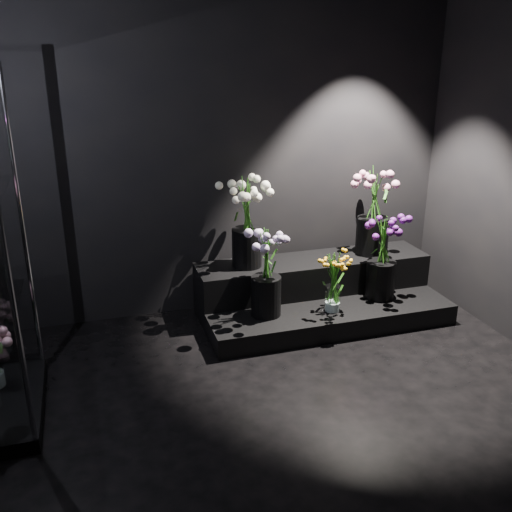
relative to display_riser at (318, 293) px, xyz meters
name	(u,v)px	position (x,y,z in m)	size (l,w,h in m)	color
floor	(303,447)	(-0.76, -1.60, -0.18)	(4.00, 4.00, 0.00)	black
wall_back	(216,145)	(-0.76, 0.40, 1.22)	(4.00, 4.00, 0.00)	black
display_riser	(318,293)	(0.00, 0.00, 0.00)	(2.00, 0.89, 0.44)	black
bouquet_orange_bells	(334,281)	(-0.01, -0.32, 0.24)	(0.26, 0.26, 0.50)	white
bouquet_lilac	(266,268)	(-0.54, -0.23, 0.38)	(0.34, 0.34, 0.69)	black
bouquet_purple	(382,253)	(0.47, -0.19, 0.37)	(0.41, 0.41, 0.70)	black
bouquet_cream_roses	(247,217)	(-0.58, 0.14, 0.68)	(0.38, 0.38, 0.73)	black
bouquet_pink_roses	(374,209)	(0.54, 0.12, 0.66)	(0.36, 0.36, 0.75)	black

